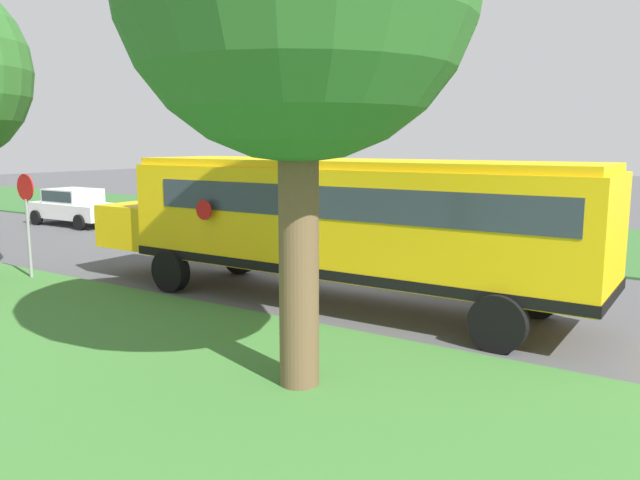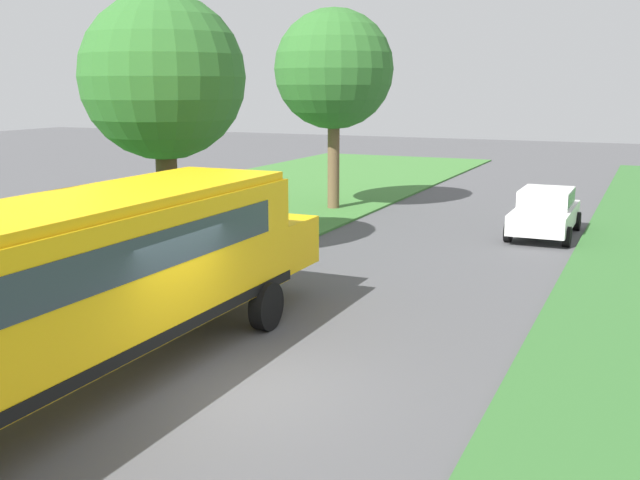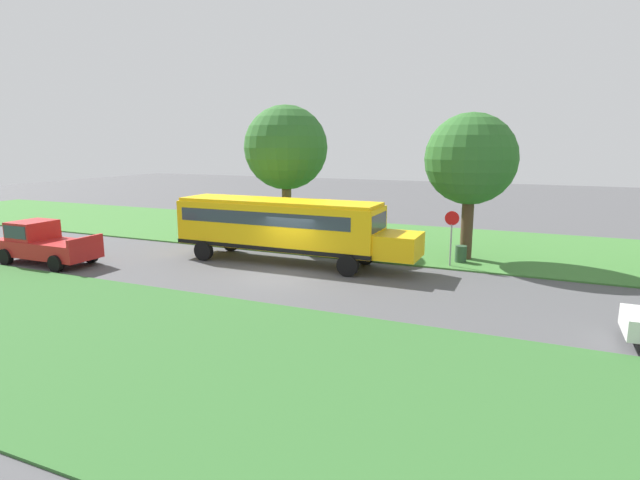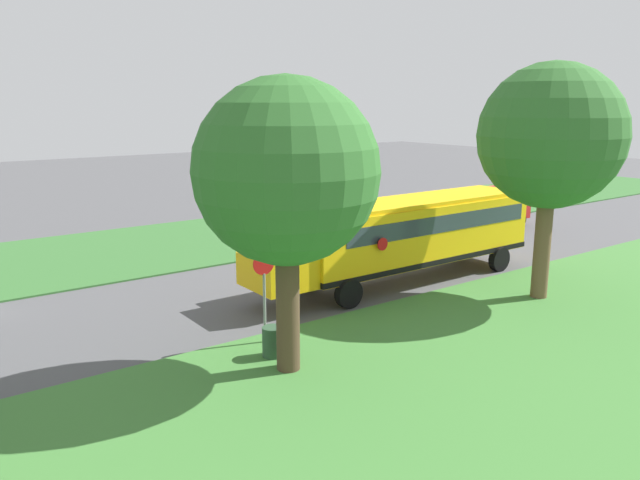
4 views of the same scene
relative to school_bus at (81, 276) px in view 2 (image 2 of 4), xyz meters
name	(u,v)px [view 2 (image 2 of 4)]	position (x,y,z in m)	size (l,w,h in m)	color
ground_plane	(236,388)	(2.24, 1.01, -1.92)	(120.00, 120.00, 0.00)	#4C4C4F
school_bus	(81,276)	(0.00, 0.00, 0.00)	(2.84, 12.42, 3.16)	yellow
car_white_nearest	(545,210)	(5.04, 16.41, -1.05)	(2.02, 4.40, 1.56)	silver
oak_tree_roadside_mid	(165,78)	(-4.21, 8.32, 3.19)	(4.55, 4.55, 7.43)	#4C3826
oak_tree_far_end	(334,71)	(-3.50, 18.40, 3.54)	(4.66, 4.66, 7.88)	brown
stop_sign	(217,207)	(-2.36, 7.85, -0.19)	(0.08, 0.68, 2.74)	gray
trash_bin	(195,248)	(-3.35, 8.22, -1.47)	(0.56, 0.56, 0.90)	#2D4C33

